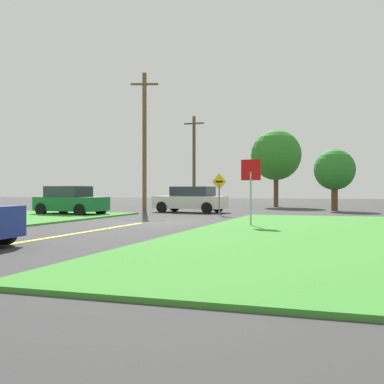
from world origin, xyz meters
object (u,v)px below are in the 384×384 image
(utility_pole_mid, at_px, (144,140))
(utility_pole_far, at_px, (194,160))
(stop_sign, at_px, (251,179))
(direction_sign, at_px, (219,189))
(car_approaching_junction, at_px, (191,200))
(oak_tree_left, at_px, (335,170))
(parked_car_near_building, at_px, (70,201))
(pine_tree_center, at_px, (276,155))

(utility_pole_mid, xyz_separation_m, utility_pole_far, (-0.19, 11.09, -0.59))
(stop_sign, bearing_deg, utility_pole_mid, -38.32)
(direction_sign, bearing_deg, car_approaching_junction, 136.60)
(utility_pole_far, relative_size, oak_tree_left, 1.89)
(parked_car_near_building, xyz_separation_m, direction_sign, (7.78, 2.92, 0.64))
(direction_sign, bearing_deg, pine_tree_center, 85.01)
(stop_sign, height_order, utility_pole_far, utility_pole_far)
(direction_sign, bearing_deg, parked_car_near_building, -159.44)
(utility_pole_far, distance_m, pine_tree_center, 7.15)
(parked_car_near_building, height_order, oak_tree_left, oak_tree_left)
(car_approaching_junction, bearing_deg, direction_sign, 143.92)
(utility_pole_mid, bearing_deg, oak_tree_left, 22.95)
(utility_pole_far, bearing_deg, car_approaching_junction, -73.04)
(parked_car_near_building, relative_size, utility_pole_far, 0.52)
(utility_pole_far, distance_m, oak_tree_left, 13.50)
(utility_pole_far, bearing_deg, oak_tree_left, -26.99)
(utility_pole_mid, relative_size, utility_pole_far, 1.15)
(stop_sign, distance_m, oak_tree_left, 16.01)
(parked_car_near_building, relative_size, oak_tree_left, 0.99)
(utility_pole_mid, bearing_deg, utility_pole_far, 90.98)
(direction_sign, relative_size, oak_tree_left, 0.56)
(pine_tree_center, bearing_deg, car_approaching_junction, -107.74)
(parked_car_near_building, xyz_separation_m, pine_tree_center, (8.99, 16.74, 3.50))
(parked_car_near_building, bearing_deg, oak_tree_left, 44.49)
(utility_pole_far, height_order, direction_sign, utility_pole_far)
(direction_sign, bearing_deg, utility_pole_far, 113.41)
(stop_sign, height_order, utility_pole_mid, utility_pole_mid)
(utility_pole_mid, bearing_deg, parked_car_near_building, -110.08)
(stop_sign, height_order, direction_sign, stop_sign)
(car_approaching_junction, height_order, utility_pole_mid, utility_pole_mid)
(direction_sign, relative_size, pine_tree_center, 0.36)
(stop_sign, relative_size, utility_pole_mid, 0.28)
(direction_sign, height_order, oak_tree_left, oak_tree_left)
(oak_tree_left, height_order, pine_tree_center, pine_tree_center)
(direction_sign, distance_m, oak_tree_left, 9.81)
(car_approaching_junction, distance_m, oak_tree_left, 10.20)
(stop_sign, bearing_deg, direction_sign, -55.99)
(parked_car_near_building, bearing_deg, pine_tree_center, 68.92)
(pine_tree_center, bearing_deg, oak_tree_left, -52.09)
(parked_car_near_building, height_order, direction_sign, direction_sign)
(stop_sign, distance_m, parked_car_near_building, 12.39)
(car_approaching_junction, bearing_deg, parked_car_near_building, 52.01)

